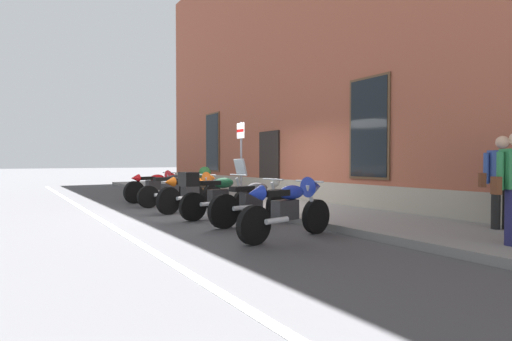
{
  "coord_description": "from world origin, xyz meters",
  "views": [
    {
      "loc": [
        8.34,
        -4.92,
        1.28
      ],
      "look_at": [
        0.36,
        0.36,
        1.05
      ],
      "focal_mm": 26.61,
      "sensor_mm": 36.0,
      "label": 1
    }
  ],
  "objects_px": {
    "motorcycle_grey_naked": "(254,201)",
    "motorcycle_blue_sport": "(291,205)",
    "motorcycle_red_sport": "(157,184)",
    "motorcycle_black_naked": "(172,189)",
    "pedestrian_blue_top": "(501,178)",
    "barrel_planter": "(205,183)",
    "motorcycle_orange_sport": "(194,190)",
    "parking_sign": "(241,150)",
    "motorcycle_green_touring": "(216,194)"
  },
  "relations": [
    {
      "from": "motorcycle_red_sport",
      "to": "motorcycle_black_naked",
      "type": "relative_size",
      "value": 1.03
    },
    {
      "from": "motorcycle_grey_naked",
      "to": "parking_sign",
      "type": "bearing_deg",
      "value": 153.37
    },
    {
      "from": "motorcycle_green_touring",
      "to": "barrel_planter",
      "type": "xyz_separation_m",
      "value": [
        -3.79,
        1.57,
        0.01
      ]
    },
    {
      "from": "motorcycle_grey_naked",
      "to": "pedestrian_blue_top",
      "type": "xyz_separation_m",
      "value": [
        3.36,
        2.78,
        0.53
      ]
    },
    {
      "from": "motorcycle_red_sport",
      "to": "motorcycle_black_naked",
      "type": "bearing_deg",
      "value": -1.96
    },
    {
      "from": "motorcycle_black_naked",
      "to": "motorcycle_blue_sport",
      "type": "height_order",
      "value": "motorcycle_blue_sport"
    },
    {
      "from": "motorcycle_black_naked",
      "to": "motorcycle_green_touring",
      "type": "height_order",
      "value": "motorcycle_green_touring"
    },
    {
      "from": "motorcycle_red_sport",
      "to": "motorcycle_grey_naked",
      "type": "xyz_separation_m",
      "value": [
        5.45,
        0.15,
        -0.07
      ]
    },
    {
      "from": "motorcycle_grey_naked",
      "to": "pedestrian_blue_top",
      "type": "relative_size",
      "value": 1.33
    },
    {
      "from": "motorcycle_orange_sport",
      "to": "motorcycle_green_touring",
      "type": "relative_size",
      "value": 1.02
    },
    {
      "from": "motorcycle_black_naked",
      "to": "barrel_planter",
      "type": "distance_m",
      "value": 1.81
    },
    {
      "from": "motorcycle_green_touring",
      "to": "motorcycle_grey_naked",
      "type": "bearing_deg",
      "value": 12.67
    },
    {
      "from": "motorcycle_blue_sport",
      "to": "parking_sign",
      "type": "bearing_deg",
      "value": 158.97
    },
    {
      "from": "motorcycle_black_naked",
      "to": "parking_sign",
      "type": "xyz_separation_m",
      "value": [
        1.08,
        1.64,
        1.13
      ]
    },
    {
      "from": "motorcycle_red_sport",
      "to": "motorcycle_green_touring",
      "type": "bearing_deg",
      "value": -1.53
    },
    {
      "from": "pedestrian_blue_top",
      "to": "motorcycle_orange_sport",
      "type": "bearing_deg",
      "value": -153.84
    },
    {
      "from": "pedestrian_blue_top",
      "to": "motorcycle_red_sport",
      "type": "bearing_deg",
      "value": -161.61
    },
    {
      "from": "motorcycle_green_touring",
      "to": "motorcycle_blue_sport",
      "type": "relative_size",
      "value": 0.99
    },
    {
      "from": "motorcycle_grey_naked",
      "to": "parking_sign",
      "type": "relative_size",
      "value": 0.92
    },
    {
      "from": "motorcycle_grey_naked",
      "to": "motorcycle_blue_sport",
      "type": "distance_m",
      "value": 1.49
    },
    {
      "from": "motorcycle_green_touring",
      "to": "parking_sign",
      "type": "bearing_deg",
      "value": 135.26
    },
    {
      "from": "motorcycle_red_sport",
      "to": "parking_sign",
      "type": "height_order",
      "value": "parking_sign"
    },
    {
      "from": "motorcycle_red_sport",
      "to": "motorcycle_orange_sport",
      "type": "distance_m",
      "value": 2.86
    },
    {
      "from": "barrel_planter",
      "to": "motorcycle_grey_naked",
      "type": "bearing_deg",
      "value": -14.82
    },
    {
      "from": "motorcycle_orange_sport",
      "to": "pedestrian_blue_top",
      "type": "relative_size",
      "value": 1.31
    },
    {
      "from": "motorcycle_green_touring",
      "to": "motorcycle_orange_sport",
      "type": "bearing_deg",
      "value": 175.28
    },
    {
      "from": "motorcycle_orange_sport",
      "to": "pedestrian_blue_top",
      "type": "height_order",
      "value": "pedestrian_blue_top"
    },
    {
      "from": "motorcycle_blue_sport",
      "to": "motorcycle_red_sport",
      "type": "bearing_deg",
      "value": 179.31
    },
    {
      "from": "motorcycle_black_naked",
      "to": "motorcycle_blue_sport",
      "type": "relative_size",
      "value": 0.99
    },
    {
      "from": "motorcycle_grey_naked",
      "to": "parking_sign",
      "type": "height_order",
      "value": "parking_sign"
    },
    {
      "from": "motorcycle_grey_naked",
      "to": "barrel_planter",
      "type": "xyz_separation_m",
      "value": [
        -4.95,
        1.31,
        0.09
      ]
    },
    {
      "from": "motorcycle_green_touring",
      "to": "motorcycle_blue_sport",
      "type": "xyz_separation_m",
      "value": [
        2.63,
        0.03,
        -0.0
      ]
    },
    {
      "from": "parking_sign",
      "to": "motorcycle_grey_naked",
      "type": "bearing_deg",
      "value": -26.63
    },
    {
      "from": "motorcycle_red_sport",
      "to": "motorcycle_blue_sport",
      "type": "height_order",
      "value": "motorcycle_blue_sport"
    },
    {
      "from": "pedestrian_blue_top",
      "to": "barrel_planter",
      "type": "relative_size",
      "value": 1.61
    },
    {
      "from": "motorcycle_red_sport",
      "to": "motorcycle_grey_naked",
      "type": "distance_m",
      "value": 5.46
    },
    {
      "from": "barrel_planter",
      "to": "parking_sign",
      "type": "bearing_deg",
      "value": 3.69
    },
    {
      "from": "motorcycle_red_sport",
      "to": "pedestrian_blue_top",
      "type": "relative_size",
      "value": 1.32
    },
    {
      "from": "motorcycle_orange_sport",
      "to": "motorcycle_blue_sport",
      "type": "distance_m",
      "value": 4.07
    },
    {
      "from": "motorcycle_black_naked",
      "to": "motorcycle_orange_sport",
      "type": "relative_size",
      "value": 0.98
    },
    {
      "from": "motorcycle_black_naked",
      "to": "motorcycle_green_touring",
      "type": "bearing_deg",
      "value": -1.29
    },
    {
      "from": "motorcycle_orange_sport",
      "to": "motorcycle_grey_naked",
      "type": "height_order",
      "value": "motorcycle_orange_sport"
    },
    {
      "from": "motorcycle_grey_naked",
      "to": "motorcycle_green_touring",
      "type": "bearing_deg",
      "value": -167.33
    },
    {
      "from": "motorcycle_black_naked",
      "to": "barrel_planter",
      "type": "xyz_separation_m",
      "value": [
        -1.0,
        1.51,
        0.09
      ]
    },
    {
      "from": "motorcycle_green_touring",
      "to": "pedestrian_blue_top",
      "type": "height_order",
      "value": "pedestrian_blue_top"
    },
    {
      "from": "motorcycle_red_sport",
      "to": "motorcycle_green_touring",
      "type": "distance_m",
      "value": 4.3
    },
    {
      "from": "motorcycle_green_touring",
      "to": "motorcycle_grey_naked",
      "type": "distance_m",
      "value": 1.19
    },
    {
      "from": "motorcycle_black_naked",
      "to": "motorcycle_grey_naked",
      "type": "relative_size",
      "value": 0.97
    },
    {
      "from": "motorcycle_orange_sport",
      "to": "motorcycle_blue_sport",
      "type": "xyz_separation_m",
      "value": [
        4.07,
        -0.09,
        0.01
      ]
    },
    {
      "from": "motorcycle_blue_sport",
      "to": "pedestrian_blue_top",
      "type": "height_order",
      "value": "pedestrian_blue_top"
    }
  ]
}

